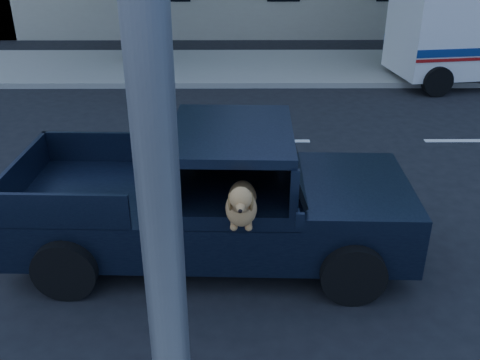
{
  "coord_description": "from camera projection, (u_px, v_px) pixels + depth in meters",
  "views": [
    {
      "loc": [
        -0.72,
        -6.91,
        4.22
      ],
      "look_at": [
        -0.68,
        -1.06,
        1.31
      ],
      "focal_mm": 40.0,
      "sensor_mm": 36.0,
      "label": 1
    }
  ],
  "objects": [
    {
      "name": "mail_truck",
      "position": [
        476.0,
        42.0,
        14.57
      ],
      "size": [
        4.9,
        2.93,
        2.55
      ],
      "rotation": [
        0.0,
        0.0,
        0.14
      ],
      "color": "silver",
      "rests_on": "ground"
    },
    {
      "name": "ground",
      "position": [
        284.0,
        227.0,
        8.07
      ],
      "size": [
        120.0,
        120.0,
        0.0
      ],
      "primitive_type": "plane",
      "color": "black",
      "rests_on": "ground"
    },
    {
      "name": "lane_stripes",
      "position": [
        367.0,
        141.0,
        11.12
      ],
      "size": [
        21.6,
        0.14,
        0.01
      ],
      "primitive_type": null,
      "color": "silver",
      "rests_on": "ground"
    },
    {
      "name": "pickup_truck",
      "position": [
        208.0,
        214.0,
        7.18
      ],
      "size": [
        5.19,
        2.7,
        1.83
      ],
      "rotation": [
        0.0,
        0.0,
        -0.03
      ],
      "color": "black",
      "rests_on": "ground"
    },
    {
      "name": "far_sidewalk",
      "position": [
        260.0,
        67.0,
        16.28
      ],
      "size": [
        60.0,
        4.0,
        0.15
      ],
      "primitive_type": "cube",
      "color": "gray",
      "rests_on": "ground"
    }
  ]
}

